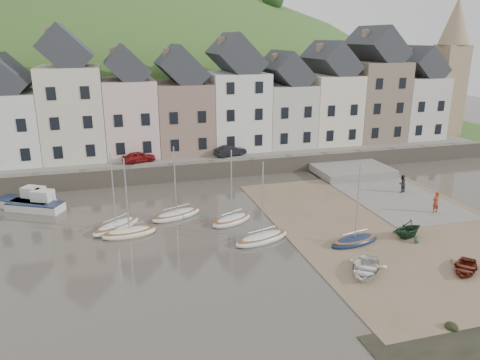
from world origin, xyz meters
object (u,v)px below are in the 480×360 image
object	(u,v)px
rowboat_red	(465,268)
rowboat_green	(408,229)
person_dark	(402,184)
person_red	(436,202)
car_left	(139,157)
rowboat_white	(365,268)
car_right	(230,151)
sailboat_0	(116,226)

from	to	relation	value
rowboat_red	rowboat_green	bearing A→B (deg)	141.80
person_dark	person_red	bearing A→B (deg)	62.55
car_left	rowboat_red	bearing A→B (deg)	-161.18
rowboat_white	car_right	bearing A→B (deg)	134.54
rowboat_red	person_red	distance (m)	10.59
rowboat_green	person_red	size ratio (longest dim) A/B	1.46
sailboat_0	rowboat_white	size ratio (longest dim) A/B	1.81
rowboat_white	rowboat_red	xyz separation A→B (m)	(6.26, -1.56, -0.06)
person_red	person_dark	size ratio (longest dim) A/B	1.08
rowboat_red	car_right	xyz separation A→B (m)	(-8.31, 27.42, 1.84)
person_red	car_right	distance (m)	22.49
rowboat_red	car_left	world-z (taller)	car_left
sailboat_0	car_right	xyz separation A→B (m)	(12.99, 14.10, 1.94)
car_right	rowboat_red	bearing A→B (deg)	179.90
rowboat_red	car_left	xyz separation A→B (m)	(-18.45, 27.42, 1.83)
rowboat_white	person_dark	distance (m)	17.66
rowboat_green	rowboat_red	distance (m)	5.62
sailboat_0	person_red	bearing A→B (deg)	-8.66
rowboat_green	car_left	bearing A→B (deg)	-154.91
rowboat_red	car_right	size ratio (longest dim) A/B	0.80
rowboat_white	car_right	distance (m)	26.01
rowboat_white	car_left	world-z (taller)	car_left
sailboat_0	person_dark	world-z (taller)	sailboat_0
car_left	car_right	bearing A→B (deg)	-105.11
sailboat_0	rowboat_red	distance (m)	25.12
rowboat_white	rowboat_green	bearing A→B (deg)	74.22
rowboat_red	person_red	world-z (taller)	person_red
person_dark	car_right	bearing A→B (deg)	-65.36
rowboat_red	person_red	bearing A→B (deg)	110.40
car_right	rowboat_green	bearing A→B (deg)	-176.86
person_red	car_right	world-z (taller)	car_right
person_red	car_right	size ratio (longest dim) A/B	0.51
sailboat_0	rowboat_red	bearing A→B (deg)	-32.02
sailboat_0	rowboat_red	size ratio (longest dim) A/B	2.16
sailboat_0	car_left	distance (m)	14.52
person_dark	car_left	world-z (taller)	car_left
rowboat_green	person_dark	bearing A→B (deg)	133.38
car_left	sailboat_0	bearing A→B (deg)	153.45
rowboat_green	person_dark	distance (m)	10.85
person_red	person_dark	xyz separation A→B (m)	(0.45, 5.47, -0.07)
rowboat_red	person_dark	xyz separation A→B (m)	(5.43, 14.80, 0.61)
rowboat_white	person_dark	bearing A→B (deg)	88.56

